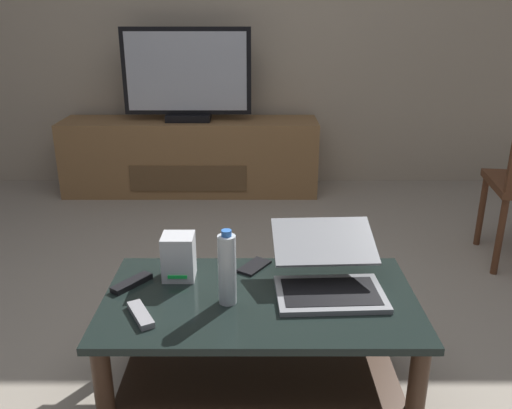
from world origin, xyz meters
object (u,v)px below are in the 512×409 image
object	(u,v)px
media_cabinet	(190,156)
cell_phone	(253,266)
router_box	(177,257)
television	(186,77)
tv_remote	(139,315)
laptop	(326,272)
water_bottle_near	(226,269)
coffee_table	(258,329)
soundbar_remote	(130,283)

from	to	relation	value
media_cabinet	cell_phone	size ratio (longest dim) A/B	13.59
router_box	television	bearing A→B (deg)	95.76
tv_remote	laptop	bearing A→B (deg)	-10.76
water_bottle_near	tv_remote	xyz separation A→B (m)	(-0.27, -0.09, -0.11)
media_cabinet	television	world-z (taller)	television
coffee_table	soundbar_remote	bearing A→B (deg)	170.26
router_box	soundbar_remote	bearing A→B (deg)	-159.18
router_box	soundbar_remote	xyz separation A→B (m)	(-0.16, -0.06, -0.07)
water_bottle_near	soundbar_remote	distance (m)	0.38
router_box	soundbar_remote	distance (m)	0.19
media_cabinet	cell_phone	xyz separation A→B (m)	(0.49, -2.10, 0.14)
coffee_table	tv_remote	xyz separation A→B (m)	(-0.38, -0.13, 0.14)
laptop	router_box	xyz separation A→B (m)	(-0.53, 0.07, 0.02)
television	laptop	world-z (taller)	television
cell_phone	soundbar_remote	size ratio (longest dim) A/B	0.88
television	router_box	distance (m)	2.20
router_box	water_bottle_near	xyz separation A→B (m)	(0.18, -0.17, 0.04)
media_cabinet	router_box	world-z (taller)	router_box
laptop	soundbar_remote	bearing A→B (deg)	179.12
water_bottle_near	cell_phone	bearing A→B (deg)	70.78
router_box	cell_phone	distance (m)	0.29
coffee_table	water_bottle_near	xyz separation A→B (m)	(-0.11, -0.04, 0.25)
media_cabinet	router_box	xyz separation A→B (m)	(0.22, -2.18, 0.22)
coffee_table	water_bottle_near	world-z (taller)	water_bottle_near
coffee_table	laptop	xyz separation A→B (m)	(0.24, 0.07, 0.19)
television	laptop	xyz separation A→B (m)	(0.75, -2.23, -0.40)
laptop	soundbar_remote	distance (m)	0.69
coffee_table	laptop	size ratio (longest dim) A/B	2.53
router_box	tv_remote	world-z (taller)	router_box
cell_phone	tv_remote	size ratio (longest dim) A/B	0.88
television	laptop	distance (m)	2.38
television	soundbar_remote	xyz separation A→B (m)	(0.06, -2.22, -0.45)
laptop	tv_remote	xyz separation A→B (m)	(-0.62, -0.20, -0.05)
television	tv_remote	xyz separation A→B (m)	(0.13, -2.42, -0.45)
laptop	cell_phone	distance (m)	0.30
router_box	water_bottle_near	bearing A→B (deg)	-43.42
media_cabinet	cell_phone	bearing A→B (deg)	-76.89
laptop	coffee_table	bearing A→B (deg)	-164.06
coffee_table	tv_remote	bearing A→B (deg)	-161.38
laptop	media_cabinet	bearing A→B (deg)	108.36
cell_phone	soundbar_remote	world-z (taller)	soundbar_remote
router_box	cell_phone	size ratio (longest dim) A/B	1.19
cell_phone	soundbar_remote	distance (m)	0.46
water_bottle_near	media_cabinet	bearing A→B (deg)	99.70
router_box	tv_remote	distance (m)	0.29
laptop	cell_phone	bearing A→B (deg)	150.09
tv_remote	soundbar_remote	size ratio (longest dim) A/B	1.00
water_bottle_near	cell_phone	size ratio (longest dim) A/B	1.87
laptop	router_box	bearing A→B (deg)	172.23
television	tv_remote	distance (m)	2.47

